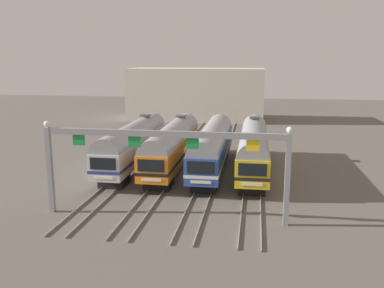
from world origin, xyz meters
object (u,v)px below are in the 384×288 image
commuter_train_silver (134,143)px  commuter_train_yellow (254,147)px  commuter_train_blue (212,145)px  catenary_gantry (163,150)px  commuter_train_orange (172,144)px

commuter_train_silver → commuter_train_yellow: 12.51m
commuter_train_silver → commuter_train_blue: size_ratio=1.00×
commuter_train_yellow → catenary_gantry: bearing=-114.9°
commuter_train_yellow → commuter_train_silver: bearing=180.0°
commuter_train_orange → commuter_train_blue: size_ratio=1.00×
commuter_train_silver → commuter_train_blue: bearing=-0.0°
commuter_train_orange → commuter_train_yellow: size_ratio=1.00×
commuter_train_yellow → catenary_gantry: catenary_gantry is taller
commuter_train_orange → commuter_train_yellow: bearing=0.0°
commuter_train_orange → catenary_gantry: bearing=-81.2°
commuter_train_silver → commuter_train_orange: size_ratio=1.00×
commuter_train_orange → commuter_train_yellow: (8.34, 0.00, 0.00)m
commuter_train_orange → catenary_gantry: size_ratio=1.02×
catenary_gantry → commuter_train_silver: bearing=114.9°
commuter_train_silver → catenary_gantry: bearing=-65.1°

